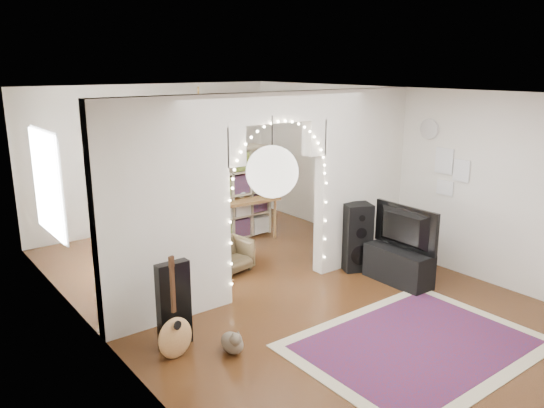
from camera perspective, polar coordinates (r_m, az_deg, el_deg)
floor at (r=7.61m, az=0.37°, el=-8.75°), size 7.50×7.50×0.00m
ceiling at (r=6.99m, az=0.40°, el=12.01°), size 5.00×7.50×0.02m
wall_back at (r=10.34m, az=-12.52°, el=5.01°), size 5.00×0.02×2.70m
wall_left at (r=6.03m, az=-18.73°, el=-2.25°), size 0.02×7.50×2.70m
wall_right at (r=8.90m, az=13.22°, el=3.44°), size 0.02×7.50×2.70m
divider_wall at (r=7.16m, az=0.39°, el=1.77°), size 5.00×0.20×2.70m
fairy_lights at (r=7.04m, az=1.04°, el=2.57°), size 1.64×0.04×1.60m
window at (r=7.69m, az=-23.05°, el=2.05°), size 0.04×1.20×1.40m
wall_clock at (r=8.41m, az=16.60°, el=7.76°), size 0.03×0.31×0.31m
picture_frames at (r=8.28m, az=18.52°, el=3.29°), size 0.02×0.50×0.70m
paper_lantern at (r=4.00m, az=0.02°, el=3.49°), size 0.40×0.40×0.40m
ceiling_fan at (r=8.67m, az=-7.88°, el=10.41°), size 1.10×1.10×0.30m
area_rug at (r=6.33m, az=15.29°, el=-14.35°), size 2.70×2.02×0.02m
guitar_case at (r=6.01m, az=-10.51°, el=-10.57°), size 0.37×0.13×0.98m
acoustic_guitar at (r=5.78m, az=-10.46°, el=-12.32°), size 0.41×0.25×0.98m
tabby_cat at (r=5.92m, az=-4.26°, el=-14.62°), size 0.29×0.49×0.32m
floor_speaker at (r=8.11m, az=9.09°, el=-3.54°), size 0.51×0.48×1.03m
media_console at (r=7.83m, az=13.42°, el=-6.49°), size 0.41×1.00×0.50m
tv at (r=7.65m, az=13.67°, el=-2.58°), size 0.15×1.08×0.62m
bookcase at (r=9.36m, az=-4.76°, el=0.99°), size 1.64×0.68×1.64m
dining_table at (r=9.45m, az=-3.38°, el=0.30°), size 1.26×0.89×0.76m
flower_vase at (r=9.41m, az=-3.39°, el=1.30°), size 0.20×0.20×0.19m
dining_chair_left at (r=8.51m, az=-14.33°, el=-5.02°), size 0.51×0.52×0.45m
dining_chair_right at (r=8.08m, az=-4.45°, el=-5.47°), size 0.62×0.63×0.50m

